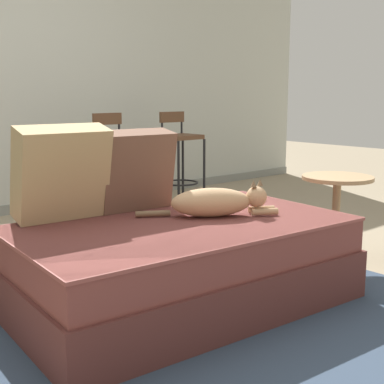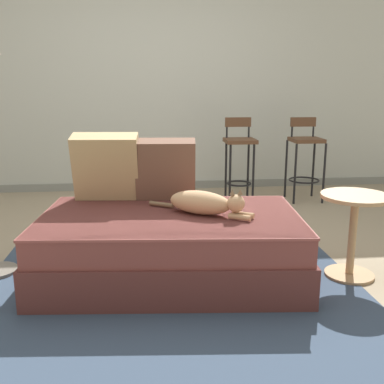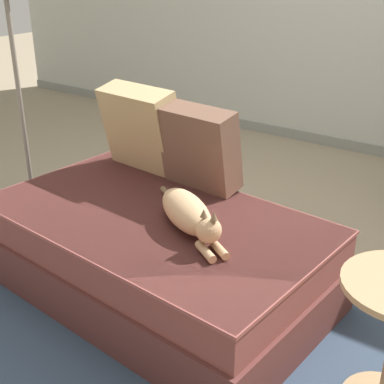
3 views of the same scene
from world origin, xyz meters
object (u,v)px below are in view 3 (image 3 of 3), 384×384
object	(u,v)px
throw_pillow_corner	(142,128)
throw_pillow_middle	(199,148)
couch	(156,253)
cat	(189,214)

from	to	relation	value
throw_pillow_corner	throw_pillow_middle	xyz separation A→B (m)	(0.42, -0.03, -0.02)
couch	throw_pillow_corner	bearing A→B (deg)	134.98
couch	cat	distance (m)	0.36
throw_pillow_middle	cat	world-z (taller)	throw_pillow_middle
throw_pillow_corner	couch	bearing A→B (deg)	-45.02
couch	throw_pillow_middle	size ratio (longest dim) A/B	3.96
cat	throw_pillow_corner	bearing A→B (deg)	145.29
throw_pillow_corner	cat	bearing A→B (deg)	-34.71
couch	throw_pillow_corner	size ratio (longest dim) A/B	3.63
throw_pillow_corner	cat	size ratio (longest dim) A/B	0.74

